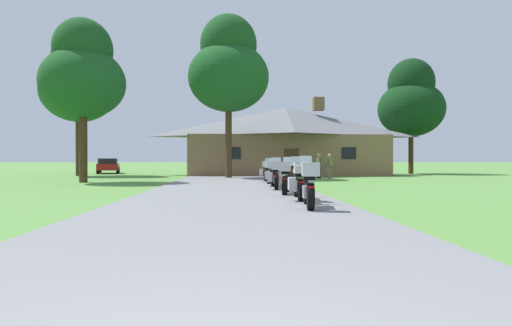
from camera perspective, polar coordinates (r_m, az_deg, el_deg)
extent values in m
plane|color=#56893D|center=(21.79, -3.37, -2.87)|extent=(500.00, 500.00, 0.00)
cube|color=slate|center=(19.79, -3.40, -3.11)|extent=(6.40, 80.00, 0.06)
cylinder|color=black|center=(11.28, 6.87, -3.96)|extent=(0.17, 0.65, 0.64)
cylinder|color=black|center=(9.85, 7.48, -4.59)|extent=(0.22, 0.65, 0.64)
cube|color=silver|center=(10.54, 7.16, -3.93)|extent=(0.31, 0.58, 0.30)
ellipsoid|color=silver|center=(10.77, 7.05, -1.44)|extent=(0.35, 0.55, 0.26)
cube|color=black|center=(10.32, 7.25, -2.02)|extent=(0.33, 0.55, 0.10)
cylinder|color=silver|center=(11.21, 6.88, -0.40)|extent=(0.66, 0.10, 0.03)
cylinder|color=silver|center=(11.26, 6.87, -2.13)|extent=(0.08, 0.24, 0.73)
cube|color=#B2BCC6|center=(11.31, 6.85, 0.32)|extent=(0.33, 0.14, 0.27)
sphere|color=silver|center=(11.21, 6.88, -1.12)|extent=(0.11, 0.11, 0.11)
cube|color=#B7B7BC|center=(9.76, 7.51, -0.87)|extent=(0.43, 0.40, 0.32)
cube|color=red|center=(9.61, 7.59, -3.37)|extent=(0.14, 0.04, 0.06)
cylinder|color=silver|center=(10.19, 8.12, -4.99)|extent=(0.12, 0.55, 0.07)
cylinder|color=black|center=(13.42, 5.48, -3.26)|extent=(0.14, 0.64, 0.64)
cylinder|color=black|center=(11.99, 6.21, -3.70)|extent=(0.18, 0.65, 0.64)
cube|color=silver|center=(12.68, 5.83, -3.20)|extent=(0.28, 0.57, 0.30)
ellipsoid|color=orange|center=(12.92, 5.71, -1.14)|extent=(0.32, 0.53, 0.26)
cube|color=black|center=(12.47, 5.94, -1.61)|extent=(0.30, 0.53, 0.10)
cylinder|color=silver|center=(13.35, 5.50, -0.28)|extent=(0.66, 0.06, 0.03)
cylinder|color=silver|center=(13.40, 5.48, -1.73)|extent=(0.07, 0.24, 0.73)
cube|color=#B2BCC6|center=(13.45, 5.46, 0.33)|extent=(0.32, 0.12, 0.27)
sphere|color=silver|center=(13.36, 5.50, -0.88)|extent=(0.11, 0.11, 0.11)
cube|color=#B7B7BC|center=(11.91, 6.24, -0.64)|extent=(0.41, 0.38, 0.32)
cube|color=red|center=(11.76, 6.33, -2.68)|extent=(0.14, 0.04, 0.06)
cylinder|color=silver|center=(12.33, 6.68, -4.05)|extent=(0.09, 0.55, 0.07)
cube|color=#B7B7BC|center=(12.00, 4.94, -2.83)|extent=(0.22, 0.41, 0.36)
cube|color=#B7B7BC|center=(12.06, 7.41, -2.82)|extent=(0.22, 0.41, 0.36)
cylinder|color=black|center=(15.57, 4.33, -2.76)|extent=(0.23, 0.65, 0.64)
cylinder|color=black|center=(14.13, 3.96, -3.08)|extent=(0.27, 0.66, 0.64)
cube|color=silver|center=(14.83, 4.15, -2.69)|extent=(0.36, 0.60, 0.30)
ellipsoid|color=orange|center=(15.07, 4.21, -0.92)|extent=(0.39, 0.57, 0.26)
cube|color=black|center=(14.61, 4.10, -1.32)|extent=(0.37, 0.56, 0.10)
cylinder|color=silver|center=(15.51, 4.32, -0.19)|extent=(0.65, 0.16, 0.03)
cylinder|color=silver|center=(15.55, 4.33, -1.44)|extent=(0.10, 0.24, 0.73)
cube|color=#B2BCC6|center=(15.61, 4.34, 0.33)|extent=(0.33, 0.17, 0.27)
sphere|color=silver|center=(15.51, 4.32, -0.70)|extent=(0.11, 0.11, 0.11)
cube|color=#B7B7BC|center=(14.06, 3.95, -0.49)|extent=(0.46, 0.43, 0.32)
cube|color=red|center=(13.90, 3.90, -2.21)|extent=(0.14, 0.06, 0.06)
cylinder|color=silver|center=(14.45, 4.60, -3.40)|extent=(0.17, 0.55, 0.07)
cylinder|color=black|center=(17.92, 2.91, -2.35)|extent=(0.19, 0.65, 0.64)
cylinder|color=black|center=(16.48, 2.82, -2.59)|extent=(0.23, 0.65, 0.64)
cube|color=silver|center=(17.18, 2.87, -2.27)|extent=(0.33, 0.59, 0.30)
ellipsoid|color=black|center=(17.43, 2.88, -0.75)|extent=(0.36, 0.55, 0.26)
cube|color=black|center=(16.97, 2.86, -1.08)|extent=(0.34, 0.55, 0.10)
cylinder|color=silver|center=(17.86, 2.91, -0.11)|extent=(0.66, 0.11, 0.03)
cylinder|color=silver|center=(17.91, 2.91, -1.20)|extent=(0.09, 0.24, 0.73)
cube|color=#B2BCC6|center=(17.96, 2.92, 0.34)|extent=(0.33, 0.15, 0.27)
sphere|color=silver|center=(17.86, 2.91, -0.56)|extent=(0.11, 0.11, 0.11)
cube|color=#B7B7BC|center=(16.41, 2.82, -0.36)|extent=(0.44, 0.41, 0.32)
cube|color=red|center=(16.25, 2.81, -1.84)|extent=(0.14, 0.05, 0.06)
cylinder|color=silver|center=(16.81, 3.32, -2.87)|extent=(0.14, 0.55, 0.07)
cube|color=#B7B7BC|center=(16.53, 1.92, -1.95)|extent=(0.25, 0.42, 0.36)
cube|color=#B7B7BC|center=(16.52, 3.73, -1.95)|extent=(0.25, 0.42, 0.36)
cylinder|color=black|center=(20.07, 2.56, -2.06)|extent=(0.20, 0.65, 0.64)
cylinder|color=black|center=(18.63, 2.34, -2.24)|extent=(0.24, 0.66, 0.64)
cube|color=silver|center=(19.33, 2.45, -1.97)|extent=(0.34, 0.59, 0.30)
ellipsoid|color=silver|center=(19.57, 2.49, -0.63)|extent=(0.37, 0.56, 0.26)
cube|color=black|center=(19.12, 2.42, -0.92)|extent=(0.35, 0.56, 0.10)
cylinder|color=silver|center=(20.01, 2.55, -0.06)|extent=(0.66, 0.13, 0.03)
cylinder|color=silver|center=(20.06, 2.56, -1.03)|extent=(0.09, 0.24, 0.73)
cube|color=#B2BCC6|center=(20.11, 2.56, 0.34)|extent=(0.33, 0.15, 0.27)
sphere|color=silver|center=(20.01, 2.55, -0.46)|extent=(0.11, 0.11, 0.11)
cube|color=#B7B7BC|center=(18.56, 2.33, -0.28)|extent=(0.45, 0.41, 0.32)
cube|color=red|center=(18.40, 2.30, -1.58)|extent=(0.14, 0.05, 0.06)
cylinder|color=silver|center=(18.95, 2.81, -2.50)|extent=(0.15, 0.55, 0.07)
cube|color=#B7B7BC|center=(18.69, 1.55, -1.68)|extent=(0.26, 0.42, 0.36)
cube|color=#B7B7BC|center=(18.66, 3.15, -1.69)|extent=(0.26, 0.42, 0.36)
cylinder|color=black|center=(22.28, 2.10, -1.82)|extent=(0.22, 0.65, 0.64)
cylinder|color=black|center=(20.85, 1.76, -1.97)|extent=(0.26, 0.66, 0.64)
cube|color=silver|center=(21.54, 1.93, -1.73)|extent=(0.35, 0.60, 0.30)
ellipsoid|color=maroon|center=(21.79, 1.99, -0.52)|extent=(0.39, 0.56, 0.26)
cube|color=black|center=(21.33, 1.89, -0.78)|extent=(0.37, 0.56, 0.10)
cylinder|color=silver|center=(22.22, 2.09, -0.02)|extent=(0.66, 0.15, 0.03)
cylinder|color=silver|center=(22.27, 2.10, -0.89)|extent=(0.10, 0.24, 0.73)
cube|color=#B2BCC6|center=(22.32, 2.11, 0.34)|extent=(0.33, 0.16, 0.27)
sphere|color=silver|center=(22.23, 2.09, -0.38)|extent=(0.11, 0.11, 0.11)
cube|color=silver|center=(20.78, 1.75, -0.21)|extent=(0.46, 0.42, 0.32)
cube|color=red|center=(20.62, 1.71, -1.37)|extent=(0.14, 0.05, 0.06)
cylinder|color=silver|center=(21.16, 2.22, -2.20)|extent=(0.16, 0.55, 0.07)
cylinder|color=black|center=(24.64, 1.60, -1.61)|extent=(0.20, 0.65, 0.64)
cylinder|color=black|center=(23.20, 1.37, -1.73)|extent=(0.25, 0.66, 0.64)
cube|color=silver|center=(23.90, 1.48, -1.52)|extent=(0.34, 0.59, 0.30)
ellipsoid|color=#1E3899|center=(24.14, 1.52, -0.44)|extent=(0.37, 0.56, 0.26)
cube|color=black|center=(23.69, 1.45, -0.67)|extent=(0.35, 0.56, 0.10)
cylinder|color=silver|center=(24.58, 1.59, 0.02)|extent=(0.66, 0.13, 0.03)
cylinder|color=silver|center=(24.63, 1.60, -0.77)|extent=(0.09, 0.24, 0.73)
cube|color=#B2BCC6|center=(24.68, 1.61, 0.35)|extent=(0.33, 0.15, 0.27)
sphere|color=silver|center=(24.58, 1.59, -0.31)|extent=(0.11, 0.11, 0.11)
cube|color=#B7B7BC|center=(23.14, 1.36, -0.15)|extent=(0.45, 0.41, 0.32)
cube|color=red|center=(22.97, 1.33, -1.19)|extent=(0.14, 0.05, 0.06)
cylinder|color=silver|center=(23.51, 1.76, -1.95)|extent=(0.15, 0.55, 0.07)
cube|color=#B7B7BC|center=(23.26, 0.74, -1.28)|extent=(0.26, 0.42, 0.36)
cube|color=#B7B7BC|center=(23.23, 2.01, -1.28)|extent=(0.26, 0.42, 0.36)
cube|color=brown|center=(35.25, 4.04, 0.99)|extent=(15.66, 7.62, 3.22)
pyramid|color=slate|center=(35.39, 4.04, 5.58)|extent=(16.60, 8.07, 2.45)
cube|color=brown|center=(36.02, 8.54, 8.00)|extent=(0.90, 0.90, 1.10)
cube|color=#472D19|center=(31.44, 4.89, 0.04)|extent=(1.10, 0.08, 2.10)
cube|color=black|center=(31.15, -3.13, 1.36)|extent=(1.10, 0.06, 0.90)
cube|color=black|center=(32.34, 12.61, 1.32)|extent=(1.10, 0.06, 0.90)
cylinder|color=black|center=(28.71, 8.53, -1.23)|extent=(0.14, 0.14, 0.86)
cylinder|color=black|center=(28.56, 8.74, -1.24)|extent=(0.14, 0.14, 0.86)
cube|color=#5B6638|center=(28.62, 8.63, 0.19)|extent=(0.35, 0.42, 0.56)
cylinder|color=#5B6638|center=(28.81, 8.36, 0.15)|extent=(0.09, 0.09, 0.58)
cylinder|color=#5B6638|center=(28.44, 8.91, 0.14)|extent=(0.09, 0.09, 0.58)
sphere|color=tan|center=(28.62, 8.64, 1.03)|extent=(0.21, 0.21, 0.21)
cylinder|color=#B2AD99|center=(28.63, 8.64, 1.23)|extent=(0.22, 0.22, 0.05)
cylinder|color=#75664C|center=(27.90, 9.92, -1.28)|extent=(0.14, 0.14, 0.86)
cylinder|color=#75664C|center=(28.03, 10.17, -1.27)|extent=(0.14, 0.14, 0.86)
cube|color=#5B6638|center=(27.95, 10.05, 0.18)|extent=(0.42, 0.38, 0.56)
cylinder|color=#5B6638|center=(27.78, 9.72, 0.14)|extent=(0.09, 0.09, 0.58)
cylinder|color=#5B6638|center=(28.12, 10.36, 0.14)|extent=(0.09, 0.09, 0.58)
sphere|color=tan|center=(27.95, 10.05, 1.04)|extent=(0.21, 0.21, 0.21)
cylinder|color=#422D19|center=(40.39, 20.47, 1.63)|extent=(0.44, 0.44, 4.27)
ellipsoid|color=#0F3314|center=(40.65, 20.48, 6.94)|extent=(5.90, 5.90, 5.02)
ellipsoid|color=black|center=(40.99, 20.49, 10.22)|extent=(4.13, 4.13, 4.43)
cylinder|color=#422D19|center=(24.99, -22.60, 2.43)|extent=(0.44, 0.44, 4.28)
ellipsoid|color=#194C1E|center=(25.35, -22.62, 10.14)|extent=(4.59, 4.59, 3.90)
ellipsoid|color=#16441B|center=(25.72, -22.63, 14.18)|extent=(3.21, 3.21, 3.44)
cylinder|color=#422D19|center=(28.38, -3.78, 3.30)|extent=(0.44, 0.44, 5.36)
ellipsoid|color=#194C1E|center=(28.90, -3.78, 11.63)|extent=(5.49, 5.49, 4.67)
ellipsoid|color=#16441B|center=(29.41, -3.78, 15.83)|extent=(3.84, 3.84, 4.12)
cylinder|color=#422D19|center=(35.66, -23.15, 2.49)|extent=(0.44, 0.44, 5.14)
ellipsoid|color=#1E5623|center=(36.06, -23.16, 9.12)|extent=(5.81, 5.81, 4.94)
ellipsoid|color=#1B4E20|center=(36.48, -23.17, 12.73)|extent=(4.07, 4.07, 4.36)
cube|color=maroon|center=(41.37, -19.56, -0.49)|extent=(2.87, 4.90, 0.60)
cube|color=black|center=(41.17, -19.57, 0.25)|extent=(2.33, 3.51, 0.48)
cylinder|color=black|center=(42.86, -20.59, -0.87)|extent=(0.36, 0.67, 0.64)
cylinder|color=black|center=(42.77, -18.33, -0.87)|extent=(0.36, 0.67, 0.64)
cylinder|color=black|center=(40.01, -20.87, -0.96)|extent=(0.36, 0.67, 0.64)
cylinder|color=black|center=(39.92, -18.45, -0.95)|extent=(0.36, 0.67, 0.64)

